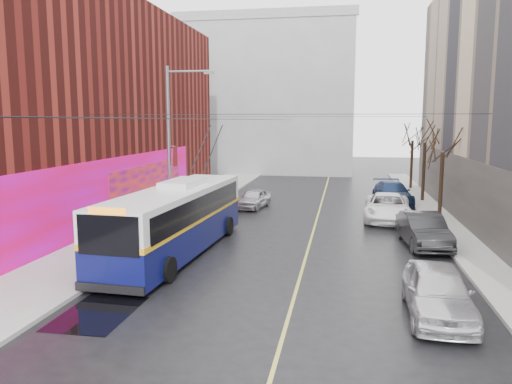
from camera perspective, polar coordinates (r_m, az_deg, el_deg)
ground at (r=17.31m, az=-0.96°, el=-12.57°), size 140.00×140.00×0.00m
sidewalk_left at (r=30.62m, az=-11.44°, el=-3.38°), size 4.00×60.00×0.15m
sidewalk_right at (r=29.14m, az=21.56°, el=-4.39°), size 2.00×60.00×0.15m
lane_line at (r=30.55m, az=6.86°, el=-3.44°), size 0.12×50.00×0.01m
building_left at (r=35.47m, az=-22.80°, el=8.95°), size 12.11×36.00×14.00m
building_far at (r=61.62m, az=1.59°, el=10.88°), size 20.50×12.10×18.00m
streetlight_pole at (r=27.52m, az=-9.62°, el=5.40°), size 2.65×0.60×9.00m
catenary_wires at (r=31.17m, az=-0.37°, el=8.40°), size 18.00×60.00×0.22m
tree_near at (r=32.45m, az=20.63°, el=5.63°), size 3.20×3.20×6.40m
tree_mid at (r=39.34m, az=18.80°, el=6.48°), size 3.20×3.20×6.68m
tree_far at (r=46.27m, az=17.50°, el=6.59°), size 3.20×3.20×6.57m
puddle at (r=17.24m, az=-17.64°, el=-13.04°), size 2.18×3.34×0.01m
pigeons_flying at (r=25.62m, az=-2.06°, el=9.23°), size 5.32×2.13×1.35m
trolleybus at (r=23.32m, az=-9.11°, el=-3.03°), size 3.42×12.55×5.89m
parked_car_a at (r=16.94m, az=20.05°, el=-10.62°), size 2.04×4.85×1.64m
parked_car_b at (r=25.75m, az=18.58°, el=-4.15°), size 2.25×5.14×1.64m
parked_car_c at (r=31.81m, az=14.78°, el=-1.69°), size 3.10×6.09×1.65m
parked_car_d at (r=38.09m, az=15.33°, el=-0.11°), size 2.89×5.89×1.65m
following_car at (r=35.12m, az=-0.26°, el=-0.75°), size 2.23×4.17×1.35m
pedestrian_a at (r=25.75m, az=-17.85°, el=-3.58°), size 0.67×0.78×1.82m
pedestrian_b at (r=30.56m, az=-11.31°, el=-1.54°), size 1.11×1.07×1.81m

